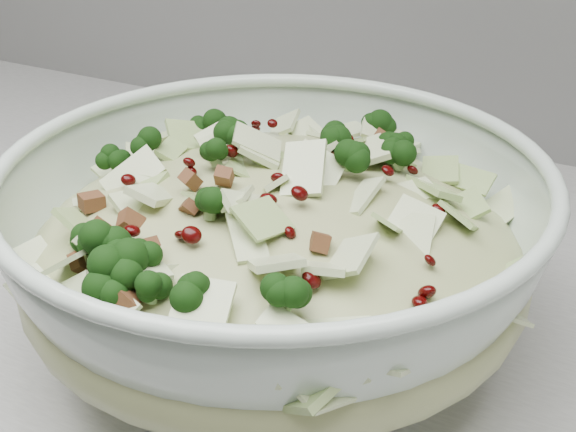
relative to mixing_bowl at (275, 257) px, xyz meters
The scene contains 2 objects.
mixing_bowl is the anchor object (origin of this frame).
salad 0.02m from the mixing_bowl, 75.96° to the left, with size 0.38×0.38×0.13m.
Camera 1 is at (0.51, 1.24, 1.22)m, focal length 50.00 mm.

